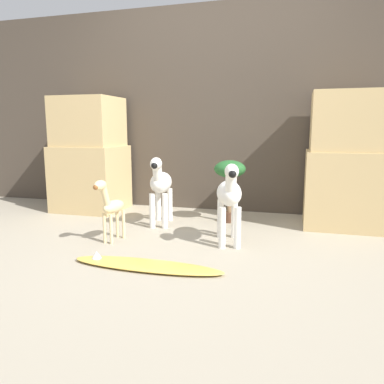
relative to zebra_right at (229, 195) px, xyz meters
The scene contains 9 objects.
ground_plane 0.64m from the zebra_right, 141.04° to the right, with size 14.00×14.00×0.00m, color #9E937F.
wall_back 1.49m from the zebra_right, 107.45° to the left, with size 6.40×0.08×2.20m.
rock_pillar_left 1.92m from the zebra_right, 153.89° to the left, with size 0.71×0.62×1.23m.
rock_pillar_right 1.27m from the zebra_right, 42.13° to the left, with size 0.71×0.62×1.23m.
zebra_right is the anchor object (origin of this frame).
zebra_left 0.83m from the zebra_right, 150.74° to the left, with size 0.26×0.55×0.65m.
giraffe_figurine 0.94m from the zebra_right, 167.31° to the right, with size 0.13×0.37×0.52m.
potted_palm_front 0.71m from the zebra_right, 99.91° to the left, with size 0.30×0.30×0.60m.
surfboard 0.87m from the zebra_right, 123.19° to the right, with size 1.04×0.23×0.08m.
Camera 1 is at (0.89, -2.51, 0.90)m, focal length 35.00 mm.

